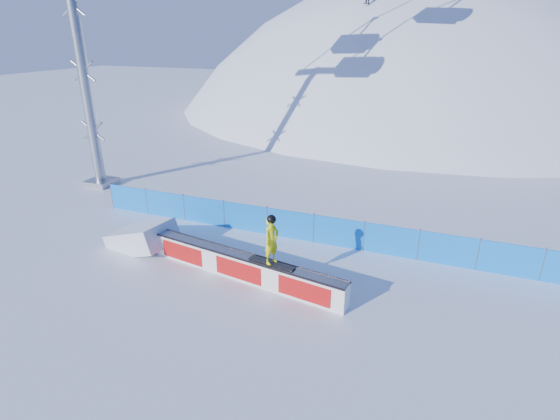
% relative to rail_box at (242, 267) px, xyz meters
% --- Properties ---
extents(ground, '(160.00, 160.00, 0.00)m').
position_rel_rail_box_xyz_m(ground, '(2.40, -0.95, -0.45)').
color(ground, silver).
rests_on(ground, ground).
extents(snow_hill, '(64.00, 64.00, 64.00)m').
position_rel_rail_box_xyz_m(snow_hill, '(2.40, 41.05, -18.45)').
color(snow_hill, white).
rests_on(snow_hill, ground).
extents(safety_fence, '(22.05, 0.05, 1.30)m').
position_rel_rail_box_xyz_m(safety_fence, '(2.40, 3.55, 0.15)').
color(safety_fence, '#0B76E9').
rests_on(safety_fence, ground).
extents(rail_box, '(7.59, 1.70, 0.91)m').
position_rel_rail_box_xyz_m(rail_box, '(0.00, 0.00, 0.00)').
color(rail_box, white).
rests_on(rail_box, ground).
extents(snow_ramp, '(2.84, 2.02, 1.64)m').
position_rel_rail_box_xyz_m(snow_ramp, '(-4.70, 0.73, -0.45)').
color(snow_ramp, silver).
rests_on(snow_ramp, ground).
extents(snowboarder, '(1.65, 0.67, 1.69)m').
position_rel_rail_box_xyz_m(snowboarder, '(1.16, -0.18, 1.30)').
color(snowboarder, black).
rests_on(snowboarder, rail_box).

